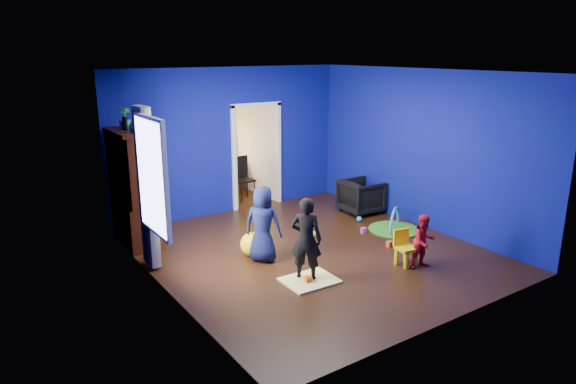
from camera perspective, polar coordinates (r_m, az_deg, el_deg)
floor at (r=8.52m, az=2.60°, el=-6.65°), size 5.00×5.50×0.01m
ceiling at (r=7.89m, az=2.86°, el=13.23°), size 5.00×5.50×0.01m
wall_back at (r=10.37m, az=-6.44°, el=5.65°), size 5.00×0.02×2.90m
wall_front at (r=6.18m, az=18.16°, el=-1.87°), size 5.00×0.02×2.90m
wall_left at (r=6.92m, az=-14.10°, el=0.28°), size 0.02×5.50×2.90m
wall_right at (r=9.76m, az=14.60°, el=4.62°), size 0.02×5.50×2.90m
alcove at (r=11.45m, az=-5.81°, el=5.58°), size 1.00×1.75×2.50m
armchair at (r=10.50m, az=8.15°, el=-0.49°), size 0.80×0.78×0.69m
child_black at (r=7.32m, az=2.03°, el=-5.25°), size 0.52×0.53×1.24m
child_navy at (r=7.98m, az=-2.80°, el=-3.59°), size 0.67×0.70×1.20m
toddler_red at (r=8.06m, az=14.86°, el=-5.31°), size 0.46×0.39×0.84m
vase at (r=8.47m, az=-16.63°, el=7.09°), size 0.26×0.26×0.21m
potted_plant at (r=8.96m, az=-17.71°, el=7.86°), size 0.22×0.22×0.34m
tv_armoire at (r=8.96m, az=-16.69°, el=0.42°), size 0.58×1.14×1.96m
crt_tv at (r=8.96m, az=-16.47°, el=0.71°), size 0.46×0.70×0.54m
yellow_blanket at (r=7.49m, az=2.44°, el=-9.79°), size 0.77×0.62×0.03m
hopper_ball at (r=8.30m, az=-3.97°, el=-5.81°), size 0.40×0.40×0.40m
kid_chair at (r=8.14m, az=13.02°, el=-6.26°), size 0.32×0.32×0.50m
play_mat at (r=9.70m, az=11.69°, el=-4.08°), size 0.93×0.93×0.02m
toy_arch at (r=9.70m, az=11.69°, el=-4.04°), size 0.72×0.51×0.83m
window_left at (r=7.22m, az=-15.01°, el=1.66°), size 0.03×0.95×1.55m
curtain at (r=7.84m, az=-15.41°, el=0.44°), size 0.14×0.42×2.40m
doorway at (r=10.73m, az=-3.54°, el=3.88°), size 1.16×0.10×2.10m
study_desk at (r=12.18m, az=-7.12°, el=1.93°), size 0.88×0.44×0.75m
desk_monitor at (r=12.16m, az=-7.47°, el=4.68°), size 0.40×0.05×0.32m
desk_lamp at (r=11.99m, az=-8.54°, el=4.38°), size 0.14×0.14×0.14m
folding_chair at (r=11.33m, az=-4.91°, el=1.41°), size 0.40×0.40×0.92m
book_shelf at (r=12.00m, az=-7.63°, el=9.69°), size 0.88×0.24×0.04m
toy_0 at (r=8.87m, az=11.23°, el=-5.70°), size 0.10×0.08×0.10m
toy_1 at (r=10.03m, az=7.92°, el=-2.98°), size 0.11×0.11×0.11m
toy_2 at (r=7.41m, az=2.23°, el=-9.75°), size 0.10×0.08×0.10m
toy_3 at (r=9.16m, az=3.03°, el=-4.66°), size 0.11×0.11×0.11m
toy_4 at (r=9.43m, az=8.41°, el=-4.24°), size 0.10×0.08×0.10m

